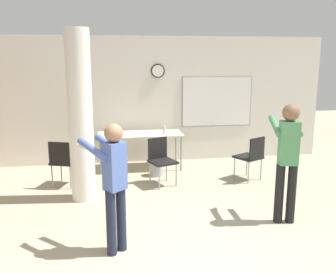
{
  "coord_description": "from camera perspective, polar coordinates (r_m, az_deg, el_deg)",
  "views": [
    {
      "loc": [
        -0.89,
        -3.27,
        2.36
      ],
      "look_at": [
        0.01,
        2.52,
        1.1
      ],
      "focal_mm": 40.0,
      "sensor_mm": 36.0,
      "label": 1
    }
  ],
  "objects": [
    {
      "name": "wall_back",
      "position": [
        8.43,
        -2.58,
        5.56
      ],
      "size": [
        8.0,
        0.15,
        2.8
      ],
      "color": "silver",
      "rests_on": "ground_plane"
    },
    {
      "name": "support_pillar",
      "position": [
        6.23,
        -13.19,
        2.93
      ],
      "size": [
        0.4,
        0.4,
        2.8
      ],
      "color": "silver",
      "rests_on": "ground_plane"
    },
    {
      "name": "folding_table",
      "position": [
        7.95,
        -4.29,
        0.12
      ],
      "size": [
        1.78,
        0.74,
        0.76
      ],
      "color": "beige",
      "rests_on": "ground_plane"
    },
    {
      "name": "bottle_on_table",
      "position": [
        7.9,
        -0.59,
        1.09
      ],
      "size": [
        0.07,
        0.07,
        0.23
      ],
      "color": "silver",
      "rests_on": "folding_table"
    },
    {
      "name": "waste_bin",
      "position": [
        7.56,
        -1.75,
        -4.75
      ],
      "size": [
        0.25,
        0.25,
        0.33
      ],
      "color": "#B2B2B7",
      "rests_on": "ground_plane"
    },
    {
      "name": "chair_table_front",
      "position": [
        6.97,
        -1.07,
        -3.27
      ],
      "size": [
        0.57,
        0.57,
        0.87
      ],
      "color": "black",
      "rests_on": "ground_plane"
    },
    {
      "name": "chair_near_pillar",
      "position": [
        7.11,
        -15.7,
        -3.42
      ],
      "size": [
        0.56,
        0.56,
        0.87
      ],
      "color": "black",
      "rests_on": "ground_plane"
    },
    {
      "name": "chair_mid_room",
      "position": [
        7.36,
        12.56,
        -2.74
      ],
      "size": [
        0.59,
        0.59,
        0.87
      ],
      "color": "black",
      "rests_on": "ground_plane"
    },
    {
      "name": "person_playing_side",
      "position": [
        5.53,
        17.74,
        -2.55
      ],
      "size": [
        0.47,
        0.7,
        1.72
      ],
      "color": "black",
      "rests_on": "ground_plane"
    },
    {
      "name": "person_playing_front",
      "position": [
        4.5,
        -8.31,
        -6.29
      ],
      "size": [
        0.6,
        0.63,
        1.61
      ],
      "color": "#1E2338",
      "rests_on": "ground_plane"
    }
  ]
}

